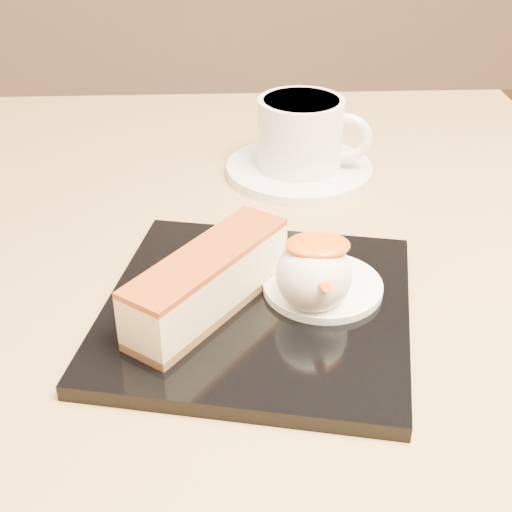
{
  "coord_description": "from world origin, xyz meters",
  "views": [
    {
      "loc": [
        0.03,
        -0.52,
        1.04
      ],
      "look_at": [
        0.05,
        -0.08,
        0.76
      ],
      "focal_mm": 50.0,
      "sensor_mm": 36.0,
      "label": 1
    }
  ],
  "objects_px": {
    "cheesecake": "(208,281)",
    "saucer": "(299,169)",
    "dessert_plate": "(257,309)",
    "coffee_cup": "(303,132)",
    "table": "(204,386)",
    "ice_cream_scoop": "(314,275)"
  },
  "relations": [
    {
      "from": "dessert_plate",
      "to": "ice_cream_scoop",
      "type": "bearing_deg",
      "value": -7.13
    },
    {
      "from": "cheesecake",
      "to": "coffee_cup",
      "type": "xyz_separation_m",
      "value": [
        0.09,
        0.25,
        0.01
      ]
    },
    {
      "from": "dessert_plate",
      "to": "saucer",
      "type": "relative_size",
      "value": 1.47
    },
    {
      "from": "cheesecake",
      "to": "table",
      "type": "bearing_deg",
      "value": 43.83
    },
    {
      "from": "cheesecake",
      "to": "dessert_plate",
      "type": "bearing_deg",
      "value": -44.45
    },
    {
      "from": "table",
      "to": "coffee_cup",
      "type": "distance_m",
      "value": 0.27
    },
    {
      "from": "ice_cream_scoop",
      "to": "dessert_plate",
      "type": "bearing_deg",
      "value": 172.87
    },
    {
      "from": "dessert_plate",
      "to": "coffee_cup",
      "type": "height_order",
      "value": "coffee_cup"
    },
    {
      "from": "dessert_plate",
      "to": "coffee_cup",
      "type": "distance_m",
      "value": 0.25
    },
    {
      "from": "cheesecake",
      "to": "coffee_cup",
      "type": "relative_size",
      "value": 1.22
    },
    {
      "from": "ice_cream_scoop",
      "to": "saucer",
      "type": "xyz_separation_m",
      "value": [
        0.01,
        0.25,
        -0.03
      ]
    },
    {
      "from": "table",
      "to": "dessert_plate",
      "type": "distance_m",
      "value": 0.19
    },
    {
      "from": "cheesecake",
      "to": "coffee_cup",
      "type": "height_order",
      "value": "coffee_cup"
    },
    {
      "from": "saucer",
      "to": "coffee_cup",
      "type": "distance_m",
      "value": 0.04
    },
    {
      "from": "saucer",
      "to": "coffee_cup",
      "type": "bearing_deg",
      "value": -15.87
    },
    {
      "from": "table",
      "to": "saucer",
      "type": "bearing_deg",
      "value": 55.19
    },
    {
      "from": "table",
      "to": "ice_cream_scoop",
      "type": "height_order",
      "value": "ice_cream_scoop"
    },
    {
      "from": "cheesecake",
      "to": "saucer",
      "type": "height_order",
      "value": "cheesecake"
    },
    {
      "from": "table",
      "to": "cheesecake",
      "type": "relative_size",
      "value": 5.75
    },
    {
      "from": "dessert_plate",
      "to": "coffee_cup",
      "type": "bearing_deg",
      "value": 76.82
    },
    {
      "from": "dessert_plate",
      "to": "coffee_cup",
      "type": "xyz_separation_m",
      "value": [
        0.06,
        0.24,
        0.04
      ]
    },
    {
      "from": "dessert_plate",
      "to": "coffee_cup",
      "type": "relative_size",
      "value": 1.93
    }
  ]
}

